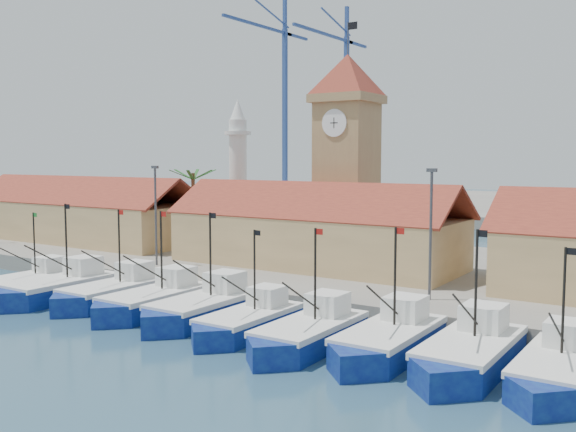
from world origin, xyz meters
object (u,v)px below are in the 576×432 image
Objects in this scene: boat_0 at (27,284)px; boat_5 at (247,324)px; clock_tower at (347,150)px; minaret at (238,171)px.

boat_0 is 23.09m from boat_5.
boat_5 is at bearing -0.32° from boat_0.
boat_0 is 0.41× the size of clock_tower.
minaret is at bearing 172.39° from clock_tower.
boat_5 is 26.83m from clock_tower.
minaret is (2.49, 25.58, 9.00)m from boat_0.
boat_5 is at bearing -51.29° from minaret.
boat_5 is 0.57× the size of minaret.
boat_0 is at bearing 179.68° from boat_5.
boat_5 is (23.09, -0.13, -0.00)m from boat_0.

